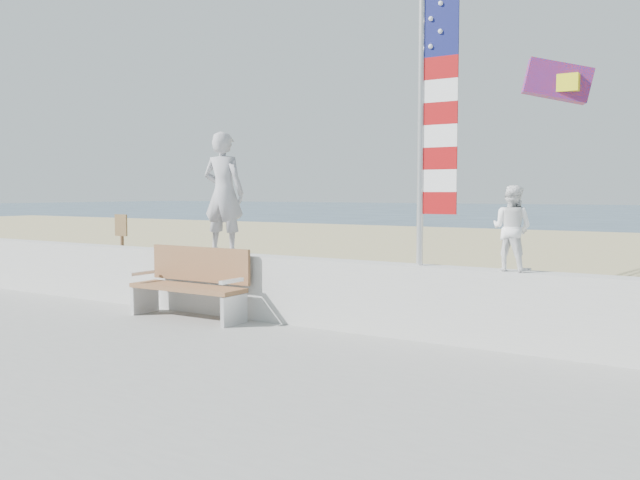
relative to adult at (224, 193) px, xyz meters
The scene contains 9 objects.
ground 3.21m from the adult, 51.69° to the right, with size 220.00×220.00×0.00m, color #2D455A.
sand 7.43m from the adult, 77.28° to the left, with size 90.00×40.00×0.08m, color tan.
seawall 2.06m from the adult, ahead, with size 30.00×0.35×0.90m, color beige.
adult is the anchor object (origin of this frame).
child 4.22m from the adult, ahead, with size 0.47×0.37×0.96m, color white.
bench 1.36m from the adult, 115.61° to the right, with size 1.80×0.57×1.00m.
flag 3.38m from the adult, ahead, with size 0.50×0.08×3.50m.
parafoil_kite 5.53m from the adult, 42.67° to the left, with size 1.09×0.68×0.74m.
sign 4.20m from the adult, 159.15° to the left, with size 0.32×0.07×1.46m.
Camera 1 is at (4.84, -5.56, 1.96)m, focal length 38.00 mm.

